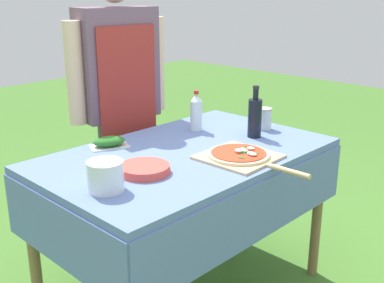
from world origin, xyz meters
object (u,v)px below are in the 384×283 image
Objects in this scene: person_cook at (119,92)px; herb_container at (109,142)px; mixing_tub at (106,176)px; sauce_jar at (264,120)px; pizza_on_peel at (241,156)px; oil_bottle at (255,117)px; plate_stack at (144,169)px; prep_table at (186,171)px; water_bottle at (196,112)px.

herb_container is (-0.33, -0.34, -0.15)m from person_cook.
sauce_jar is at bearing 3.03° from mixing_tub.
person_cook is 7.80× the size of herb_container.
pizza_on_peel is 3.75× the size of mixing_tub.
oil_bottle is 2.29× the size of sauce_jar.
person_cook is 7.53× the size of plate_stack.
plate_stack is 0.89m from sauce_jar.
mixing_tub is (-0.54, -0.10, 0.16)m from prep_table.
plate_stack is 1.86× the size of sauce_jar.
prep_table is 0.30m from pizza_on_peel.
herb_container is at bearing 52.15° from mixing_tub.
mixing_tub is at bearing -171.84° from plate_stack.
water_bottle is at bearing 20.54° from mixing_tub.
herb_container is at bearing 117.25° from pizza_on_peel.
pizza_on_peel reaches higher than plate_stack.
pizza_on_peel is 0.65m from herb_container.
person_cook reaches higher than pizza_on_peel.
pizza_on_peel is 0.66m from mixing_tub.
pizza_on_peel is at bearing -152.75° from oil_bottle.
sauce_jar is (0.45, -0.70, -0.12)m from person_cook.
water_bottle reaches higher than prep_table.
mixing_tub is at bearing -127.85° from herb_container.
person_cook is at bearing 110.95° from water_bottle.
person_cook is 11.70× the size of mixing_tub.
person_cook is at bearing 45.73° from herb_container.
pizza_on_peel is at bearing -155.82° from sauce_jar.
prep_table is 0.58m from mixing_tub.
mixing_tub is (-0.33, -0.42, 0.03)m from herb_container.
herb_container is at bearing 167.98° from water_bottle.
oil_bottle is 0.76m from herb_container.
water_bottle reaches higher than pizza_on_peel.
mixing_tub is at bearing 164.95° from pizza_on_peel.
person_cook is at bearing 59.02° from plate_stack.
water_bottle is 1.00× the size of plate_stack.
oil_bottle is at bearing -67.46° from water_bottle.
herb_container is at bearing 124.31° from prep_table.
plate_stack is at bearing -178.27° from sauce_jar.
mixing_tub and sauce_jar have the same top height.
oil_bottle is at bearing 0.64° from mixing_tub.
water_bottle is at bearing -12.02° from herb_container.
oil_bottle is (0.31, 0.16, 0.09)m from pizza_on_peel.
oil_bottle reaches higher than water_bottle.
oil_bottle is (0.41, -0.09, 0.21)m from prep_table.
water_bottle reaches higher than mixing_tub.
herb_container is (-0.51, 0.11, -0.08)m from water_bottle.
sauce_jar is at bearing 22.31° from pizza_on_peel.
mixing_tub is at bearing -179.36° from oil_bottle.
water_bottle is at bearing 112.54° from oil_bottle.
oil_bottle is 0.17m from sauce_jar.
oil_bottle is 0.96m from mixing_tub.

